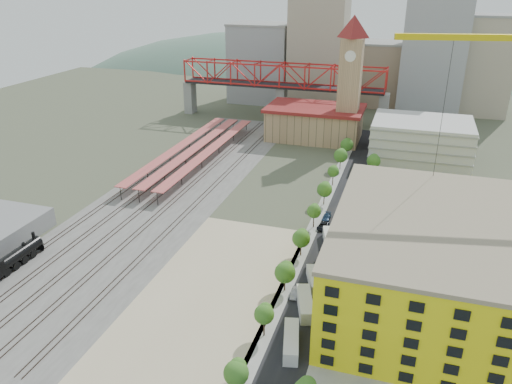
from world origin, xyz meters
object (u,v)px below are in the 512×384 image
(locomotive, at_px, (7,264))
(site_trailer_c, at_px, (314,280))
(clock_tower, at_px, (351,69))
(construction_building, at_px, (449,264))
(site_trailer_b, at_px, (305,304))
(site_trailer_a, at_px, (291,342))
(site_trailer_d, at_px, (329,239))

(locomotive, height_order, site_trailer_c, locomotive)
(locomotive, bearing_deg, clock_tower, 63.60)
(clock_tower, height_order, construction_building, clock_tower)
(site_trailer_b, bearing_deg, locomotive, 167.84)
(locomotive, relative_size, site_trailer_a, 2.39)
(site_trailer_b, height_order, site_trailer_d, site_trailer_b)
(site_trailer_d, bearing_deg, clock_tower, 80.25)
(clock_tower, distance_m, site_trailer_a, 124.93)
(site_trailer_b, bearing_deg, construction_building, 3.37)
(site_trailer_a, distance_m, site_trailer_b, 11.50)
(locomotive, distance_m, site_trailer_b, 66.34)
(site_trailer_a, bearing_deg, clock_tower, 81.14)
(site_trailer_a, relative_size, site_trailer_c, 1.12)
(clock_tower, relative_size, site_trailer_d, 5.52)
(construction_building, bearing_deg, site_trailer_c, -177.73)
(clock_tower, height_order, site_trailer_b, clock_tower)
(locomotive, bearing_deg, site_trailer_b, 5.79)
(site_trailer_b, height_order, site_trailer_c, site_trailer_b)
(clock_tower, relative_size, site_trailer_b, 5.16)
(site_trailer_c, bearing_deg, site_trailer_b, -109.40)
(site_trailer_b, bearing_deg, site_trailer_c, 72.06)
(site_trailer_a, bearing_deg, site_trailer_c, 77.38)
(locomotive, height_order, site_trailer_a, locomotive)
(locomotive, xyz_separation_m, site_trailer_c, (66.00, 15.80, -1.00))
(construction_building, bearing_deg, site_trailer_b, -158.69)
(clock_tower, xyz_separation_m, site_trailer_d, (8.00, -82.43, -27.41))
(site_trailer_b, distance_m, site_trailer_c, 9.12)
(site_trailer_d, bearing_deg, site_trailer_b, -105.29)
(site_trailer_b, relative_size, site_trailer_c, 1.13)
(locomotive, distance_m, site_trailer_a, 66.18)
(clock_tower, height_order, locomotive, clock_tower)
(site_trailer_b, bearing_deg, site_trailer_d, 72.06)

